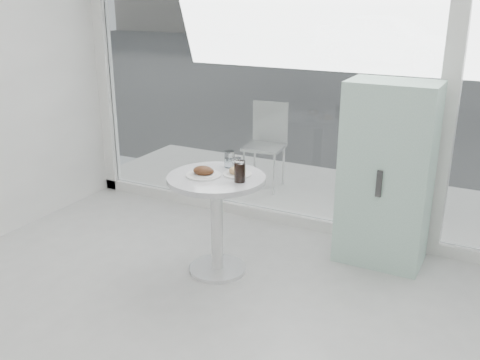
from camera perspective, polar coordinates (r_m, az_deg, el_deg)
The scene contains 12 objects.
storefront at distance 4.47m, azimuth 11.30°, elevation 14.94°, with size 5.00×0.14×3.00m.
main_table at distance 3.95m, azimuth -2.51°, elevation -2.58°, with size 0.72×0.72×0.77m.
patio_deck at distance 5.61m, azimuth 11.83°, elevation -1.99°, with size 5.60×1.60×0.05m, color beige.
street at distance 17.44m, azimuth 23.42°, elevation 11.08°, with size 40.00×24.00×0.00m, color #333333.
mint_cabinet at distance 4.23m, azimuth 15.35°, elevation 0.55°, with size 0.66×0.46×1.43m.
patio_chair at distance 5.67m, azimuth 2.89°, elevation 4.33°, with size 0.43×0.43×0.90m.
car_white at distance 16.83m, azimuth 15.53°, elevation 14.33°, with size 1.81×4.49×1.53m, color silver.
plate_fritter at distance 3.88m, azimuth -3.88°, elevation 0.82°, with size 0.26×0.26×0.07m.
plate_donut at distance 3.89m, azimuth -0.27°, elevation 0.84°, with size 0.21×0.21×0.05m.
water_tumbler_a at distance 4.06m, azimuth -1.12°, elevation 2.13°, with size 0.08×0.08×0.13m.
water_tumbler_b at distance 3.96m, azimuth -0.34°, elevation 1.57°, with size 0.07×0.07×0.11m.
cola_glass at distance 3.73m, azimuth -0.02°, elevation 0.86°, with size 0.08×0.08×0.15m.
Camera 1 is at (1.35, -1.27, 2.02)m, focal length 40.00 mm.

